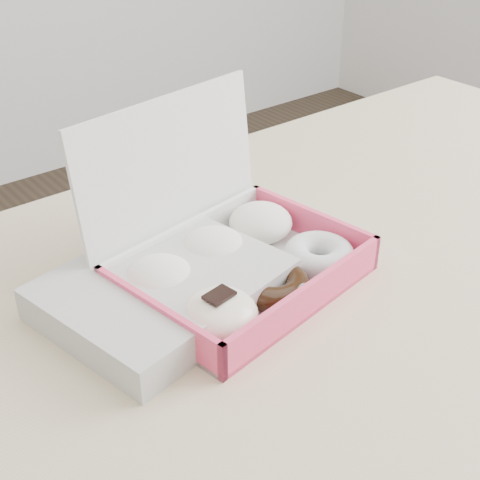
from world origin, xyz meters
TOP-DOWN VIEW (x-y plane):
  - table at (0.00, 0.00)m, footprint 1.20×0.80m
  - donut_box at (-0.23, 0.06)m, footprint 0.31×0.27m
  - newspapers at (-0.32, 0.07)m, footprint 0.29×0.25m

SIDE VIEW (x-z plane):
  - table at x=0.00m, z-range 0.30..1.05m
  - newspapers at x=-0.32m, z-range 0.75..0.79m
  - donut_box at x=-0.23m, z-range 0.68..0.88m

